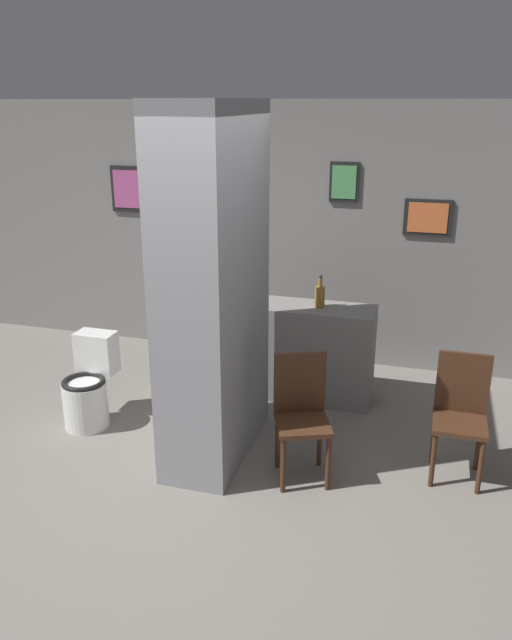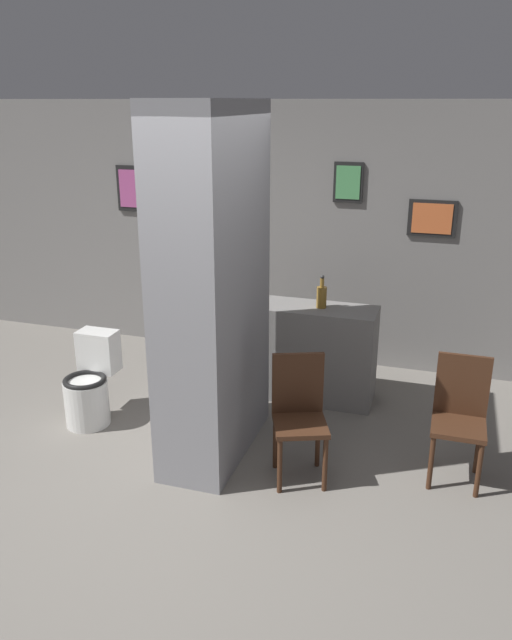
{
  "view_description": "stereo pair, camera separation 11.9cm",
  "coord_description": "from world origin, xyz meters",
  "px_view_note": "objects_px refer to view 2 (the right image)",
  "views": [
    {
      "loc": [
        1.57,
        -3.46,
        2.59
      ],
      "look_at": [
        0.28,
        1.0,
        0.95
      ],
      "focal_mm": 35.0,
      "sensor_mm": 36.0,
      "label": 1
    },
    {
      "loc": [
        1.68,
        -3.42,
        2.59
      ],
      "look_at": [
        0.28,
        1.0,
        0.95
      ],
      "focal_mm": 35.0,
      "sensor_mm": 36.0,
      "label": 2
    }
  ],
  "objects_px": {
    "bottle_tall": "(322,296)",
    "chair_by_doorway": "(460,414)",
    "toilet": "(90,386)",
    "chair_near_pillar": "(299,412)",
    "bicycle": "(229,346)"
  },
  "relations": [
    {
      "from": "toilet",
      "to": "bicycle",
      "type": "xyz_separation_m",
      "value": [
        0.82,
        1.18,
        0.01
      ]
    },
    {
      "from": "chair_near_pillar",
      "to": "toilet",
      "type": "bearing_deg",
      "value": 150.73
    },
    {
      "from": "toilet",
      "to": "chair_near_pillar",
      "type": "relative_size",
      "value": 0.82
    },
    {
      "from": "toilet",
      "to": "chair_near_pillar",
      "type": "height_order",
      "value": "chair_near_pillar"
    },
    {
      "from": "chair_near_pillar",
      "to": "bottle_tall",
      "type": "height_order",
      "value": "bottle_tall"
    },
    {
      "from": "bottle_tall",
      "to": "chair_by_doorway",
      "type": "bearing_deg",
      "value": -38.03
    },
    {
      "from": "chair_near_pillar",
      "to": "bicycle",
      "type": "xyz_separation_m",
      "value": [
        -1.05,
        1.44,
        -0.17
      ]
    },
    {
      "from": "toilet",
      "to": "chair_near_pillar",
      "type": "distance_m",
      "value": 1.89
    },
    {
      "from": "toilet",
      "to": "chair_by_doorway",
      "type": "height_order",
      "value": "chair_by_doorway"
    },
    {
      "from": "chair_near_pillar",
      "to": "chair_by_doorway",
      "type": "relative_size",
      "value": 1.0
    },
    {
      "from": "chair_by_doorway",
      "to": "bicycle",
      "type": "distance_m",
      "value": 2.42
    },
    {
      "from": "chair_near_pillar",
      "to": "bottle_tall",
      "type": "xyz_separation_m",
      "value": [
        -0.12,
        1.26,
        0.48
      ]
    },
    {
      "from": "toilet",
      "to": "bicycle",
      "type": "relative_size",
      "value": 0.46
    },
    {
      "from": "toilet",
      "to": "chair_by_doorway",
      "type": "bearing_deg",
      "value": 1.16
    },
    {
      "from": "bicycle",
      "to": "chair_by_doorway",
      "type": "bearing_deg",
      "value": -27.68
    }
  ]
}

